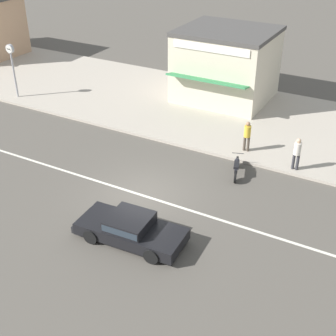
{
  "coord_description": "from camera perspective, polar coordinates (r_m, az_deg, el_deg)",
  "views": [
    {
      "loc": [
        9.36,
        -14.57,
        11.57
      ],
      "look_at": [
        0.52,
        1.46,
        0.8
      ],
      "focal_mm": 50.0,
      "sensor_mm": 36.0,
      "label": 1
    }
  ],
  "objects": [
    {
      "name": "pedestrian_near_clock",
      "position": [
        23.98,
        9.64,
        4.09
      ],
      "size": [
        0.34,
        0.34,
        1.61
      ],
      "color": "#4C4238",
      "rests_on": "kerb_strip"
    },
    {
      "name": "lane_centre_stripe",
      "position": [
        20.83,
        -3.2,
        -3.32
      ],
      "size": [
        50.4,
        0.14,
        0.01
      ],
      "primitive_type": "cube",
      "color": "silver",
      "rests_on": "ground"
    },
    {
      "name": "ground_plane",
      "position": [
        20.83,
        -3.2,
        -3.33
      ],
      "size": [
        160.0,
        160.0,
        0.0
      ],
      "primitive_type": "plane",
      "color": "#544F47"
    },
    {
      "name": "street_clock",
      "position": [
        31.51,
        -18.51,
        12.45
      ],
      "size": [
        0.56,
        0.22,
        3.43
      ],
      "color": "#9E9EA3",
      "rests_on": "kerb_strip"
    },
    {
      "name": "motorcycle_0",
      "position": [
        22.34,
        8.35,
        0.19
      ],
      "size": [
        0.84,
        1.92,
        0.8
      ],
      "color": "black",
      "rests_on": "ground"
    },
    {
      "name": "kerb_strip",
      "position": [
        28.57,
        7.28,
        6.5
      ],
      "size": [
        68.0,
        10.0,
        0.15
      ],
      "primitive_type": "cube",
      "color": "#ADA393",
      "rests_on": "ground"
    },
    {
      "name": "shopfront_corner_warung",
      "position": [
        30.13,
        7.08,
        12.43
      ],
      "size": [
        5.67,
        5.86,
        4.39
      ],
      "color": "beige",
      "rests_on": "kerb_strip"
    },
    {
      "name": "sedan_black_2",
      "position": [
        18.06,
        -4.62,
        -7.32
      ],
      "size": [
        4.39,
        2.04,
        1.06
      ],
      "color": "black",
      "rests_on": "ground"
    },
    {
      "name": "pedestrian_far_end",
      "position": [
        22.78,
        15.46,
        1.93
      ],
      "size": [
        0.34,
        0.34,
        1.64
      ],
      "color": "#333338",
      "rests_on": "kerb_strip"
    }
  ]
}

